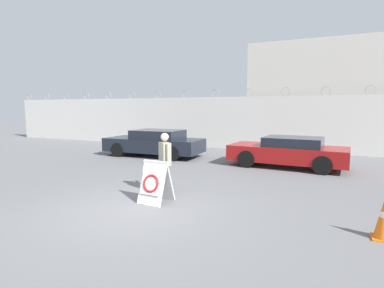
{
  "coord_description": "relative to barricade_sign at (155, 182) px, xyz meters",
  "views": [
    {
      "loc": [
        3.91,
        -5.54,
        2.33
      ],
      "look_at": [
        0.41,
        2.37,
        1.29
      ],
      "focal_mm": 28.0,
      "sensor_mm": 36.0,
      "label": 1
    }
  ],
  "objects": [
    {
      "name": "security_guard",
      "position": [
        -0.13,
        0.77,
        0.4
      ],
      "size": [
        0.51,
        0.62,
        1.67
      ],
      "rotation": [
        0.0,
        0.0,
        2.41
      ],
      "color": "#232838",
      "rests_on": "ground_plane"
    },
    {
      "name": "parked_car_rear_sedan",
      "position": [
        2.5,
        6.02,
        0.1
      ],
      "size": [
        4.57,
        2.18,
        1.2
      ],
      "rotation": [
        0.0,
        0.0,
        3.07
      ],
      "color": "black",
      "rests_on": "ground_plane"
    },
    {
      "name": "traffic_cone_near",
      "position": [
        4.81,
        -0.17,
        -0.12
      ],
      "size": [
        0.36,
        0.36,
        0.79
      ],
      "color": "orange",
      "rests_on": "ground_plane"
    },
    {
      "name": "ground_plane",
      "position": [
        -0.15,
        -0.69,
        -0.52
      ],
      "size": [
        90.0,
        90.0,
        0.0
      ],
      "primitive_type": "plane",
      "color": "slate"
    },
    {
      "name": "parked_car_front_coupe",
      "position": [
        -3.75,
        6.25,
        0.13
      ],
      "size": [
        4.79,
        2.02,
        1.28
      ],
      "rotation": [
        0.0,
        0.0,
        3.16
      ],
      "color": "black",
      "rests_on": "ground_plane"
    },
    {
      "name": "building_block",
      "position": [
        3.83,
        15.53,
        2.54
      ],
      "size": [
        8.83,
        7.62,
        6.11
      ],
      "color": "beige",
      "rests_on": "ground_plane"
    },
    {
      "name": "barricade_sign",
      "position": [
        0.0,
        0.0,
        0.0
      ],
      "size": [
        0.73,
        0.77,
        1.05
      ],
      "rotation": [
        0.0,
        0.0,
        -0.08
      ],
      "color": "white",
      "rests_on": "ground_plane"
    },
    {
      "name": "perimeter_wall",
      "position": [
        -0.15,
        10.46,
        0.97
      ],
      "size": [
        36.0,
        0.3,
        3.42
      ],
      "color": "silver",
      "rests_on": "ground_plane"
    }
  ]
}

